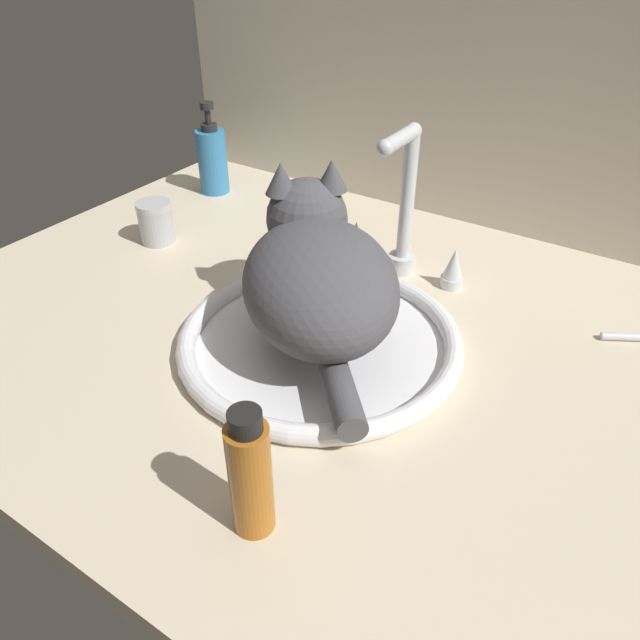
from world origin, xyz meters
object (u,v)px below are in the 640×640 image
object	(u,v)px
faucet	(403,221)
cat	(317,272)
soap_pump_bottle	(212,159)
amber_bottle	(250,475)
sink_basin	(320,340)
metal_jar	(156,222)

from	to	relation	value
faucet	cat	distance (cm)	20.11
soap_pump_bottle	amber_bottle	world-z (taller)	soap_pump_bottle
sink_basin	soap_pump_bottle	distance (cm)	52.88
faucet	soap_pump_bottle	world-z (taller)	faucet
cat	soap_pump_bottle	bearing A→B (deg)	145.96
sink_basin	metal_jar	size ratio (longest dim) A/B	5.20
sink_basin	metal_jar	distance (cm)	38.61
sink_basin	metal_jar	bearing A→B (deg)	166.19
soap_pump_bottle	faucet	bearing A→B (deg)	-10.89
sink_basin	amber_bottle	size ratio (longest dim) A/B	2.62
cat	sink_basin	bearing A→B (deg)	-47.15
sink_basin	faucet	distance (cm)	22.73
faucet	amber_bottle	world-z (taller)	faucet
metal_jar	faucet	bearing A→B (deg)	18.18
cat	soap_pump_bottle	size ratio (longest dim) A/B	1.82
cat	metal_jar	size ratio (longest dim) A/B	4.46
cat	metal_jar	xyz separation A→B (cm)	(-36.08, 7.75, -6.17)
faucet	metal_jar	world-z (taller)	faucet
sink_basin	soap_pump_bottle	size ratio (longest dim) A/B	2.12
faucet	amber_bottle	xyz separation A→B (cm)	(9.30, -46.30, -2.08)
faucet	soap_pump_bottle	distance (cm)	44.20
faucet	amber_bottle	size ratio (longest dim) A/B	1.65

